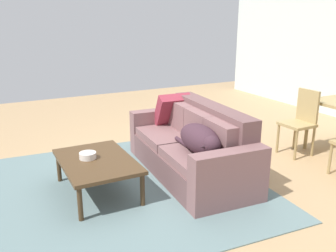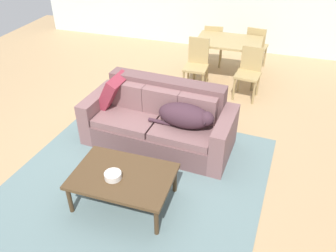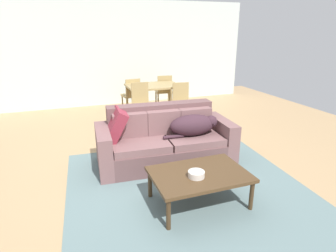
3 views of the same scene
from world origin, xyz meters
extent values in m
plane|color=tan|center=(0.00, 0.00, 0.00)|extent=(10.00, 10.00, 0.00)
cube|color=slate|center=(0.27, -0.85, 0.01)|extent=(3.22, 3.18, 0.01)
cube|color=brown|center=(0.27, -0.02, 0.17)|extent=(1.72, 0.98, 0.33)
cube|color=#785454|center=(-0.14, 0.01, 0.39)|extent=(0.86, 0.89, 0.11)
cube|color=#785454|center=(0.69, -0.05, 0.39)|extent=(0.86, 0.89, 0.11)
cube|color=brown|center=(0.29, 0.30, 0.66)|extent=(1.68, 0.35, 0.43)
cube|color=#785454|center=(-0.24, 0.14, 0.62)|extent=(0.52, 0.19, 0.36)
cube|color=#785454|center=(0.28, 0.11, 0.62)|extent=(0.52, 0.19, 0.36)
cube|color=#785454|center=(0.80, 0.07, 0.62)|extent=(0.52, 0.19, 0.36)
cube|color=#785454|center=(-0.65, 0.04, 0.31)|extent=(0.25, 0.89, 0.63)
cube|color=#785454|center=(1.20, -0.08, 0.31)|extent=(0.25, 0.89, 0.63)
ellipsoid|color=#3C242E|center=(0.67, -0.11, 0.60)|extent=(0.73, 0.39, 0.32)
sphere|color=#3C242E|center=(0.96, -0.15, 0.63)|extent=(0.19, 0.19, 0.19)
cone|color=#2D1B22|center=(0.96, -0.24, 0.62)|extent=(0.09, 0.11, 0.09)
cylinder|color=#3C242E|center=(0.35, -0.16, 0.47)|extent=(0.32, 0.07, 0.05)
cube|color=maroon|center=(-0.45, 0.14, 0.65)|extent=(0.38, 0.49, 0.49)
cube|color=#4C351E|center=(0.27, -1.19, 0.39)|extent=(1.10, 0.75, 0.04)
cylinder|color=#402D1A|center=(-0.24, -1.52, 0.18)|extent=(0.05, 0.05, 0.37)
cylinder|color=#402D1A|center=(0.77, -1.52, 0.18)|extent=(0.05, 0.05, 0.37)
cylinder|color=#402D1A|center=(-0.24, -0.87, 0.18)|extent=(0.05, 0.05, 0.37)
cylinder|color=#402D1A|center=(0.77, -0.87, 0.18)|extent=(0.05, 0.05, 0.37)
cylinder|color=silver|center=(0.19, -1.27, 0.44)|extent=(0.19, 0.19, 0.07)
cube|color=tan|center=(0.83, 2.37, 0.74)|extent=(1.18, 0.83, 0.04)
cylinder|color=olive|center=(0.29, 2.01, 0.36)|extent=(0.05, 0.05, 0.72)
cylinder|color=olive|center=(1.37, 2.01, 0.36)|extent=(0.05, 0.05, 0.72)
cylinder|color=olive|center=(0.29, 2.74, 0.36)|extent=(0.05, 0.05, 0.72)
cylinder|color=olive|center=(1.37, 2.74, 0.36)|extent=(0.05, 0.05, 0.72)
cube|color=tan|center=(0.38, 1.69, 0.45)|extent=(0.41, 0.41, 0.04)
cube|color=tan|center=(0.38, 1.87, 0.70)|extent=(0.36, 0.04, 0.46)
cylinder|color=#957E4F|center=(0.22, 1.52, 0.21)|extent=(0.04, 0.04, 0.43)
cylinder|color=#957E4F|center=(0.55, 1.52, 0.21)|extent=(0.04, 0.04, 0.43)
cylinder|color=#957E4F|center=(0.21, 1.86, 0.21)|extent=(0.04, 0.04, 0.43)
cylinder|color=#957E4F|center=(0.55, 1.86, 0.21)|extent=(0.04, 0.04, 0.43)
cube|color=tan|center=(1.28, 1.71, 0.43)|extent=(0.44, 0.44, 0.04)
cube|color=tan|center=(1.30, 1.88, 0.66)|extent=(0.36, 0.08, 0.42)
cylinder|color=#957E4F|center=(1.10, 1.56, 0.21)|extent=(0.04, 0.04, 0.41)
cylinder|color=#957E4F|center=(1.43, 1.52, 0.21)|extent=(0.04, 0.04, 0.41)
cylinder|color=#957E4F|center=(1.13, 1.89, 0.21)|extent=(0.04, 0.04, 0.41)
cylinder|color=#957E4F|center=(1.47, 1.86, 0.21)|extent=(0.04, 0.04, 0.41)
cube|color=tan|center=(0.43, 2.98, 0.42)|extent=(0.44, 0.44, 0.04)
cube|color=tan|center=(0.45, 2.80, 0.65)|extent=(0.36, 0.08, 0.41)
cylinder|color=#957E4F|center=(0.58, 3.17, 0.20)|extent=(0.04, 0.04, 0.40)
cylinder|color=#957E4F|center=(0.25, 3.13, 0.20)|extent=(0.04, 0.04, 0.40)
cylinder|color=#957E4F|center=(0.62, 2.83, 0.20)|extent=(0.04, 0.04, 0.40)
cylinder|color=#957E4F|center=(0.28, 2.79, 0.20)|extent=(0.04, 0.04, 0.40)
cube|color=tan|center=(1.30, 3.02, 0.46)|extent=(0.45, 0.45, 0.04)
cube|color=tan|center=(1.27, 2.84, 0.68)|extent=(0.36, 0.09, 0.41)
cylinder|color=#957E4F|center=(1.49, 3.16, 0.22)|extent=(0.04, 0.04, 0.44)
cylinder|color=#957E4F|center=(1.15, 3.21, 0.22)|extent=(0.04, 0.04, 0.44)
cylinder|color=#957E4F|center=(1.44, 2.82, 0.22)|extent=(0.04, 0.04, 0.44)
cylinder|color=#957E4F|center=(1.11, 2.87, 0.22)|extent=(0.04, 0.04, 0.44)
camera|label=1|loc=(3.96, -2.21, 1.93)|focal=39.14mm
camera|label=2|loc=(1.58, -3.68, 2.93)|focal=36.19mm
camera|label=3|loc=(-1.09, -3.85, 1.99)|focal=30.72mm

